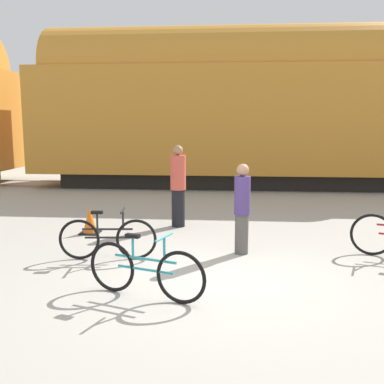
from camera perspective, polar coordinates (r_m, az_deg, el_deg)
ground_plane at (r=6.93m, az=2.86°, el=-10.93°), size 80.00×80.00×0.00m
freight_train at (r=16.45m, az=4.24°, el=11.13°), size 43.72×3.03×5.67m
rail_near at (r=15.90m, az=4.09°, el=0.44°), size 55.72×0.07×0.01m
rail_far at (r=17.32m, az=4.16°, el=1.14°), size 55.72×0.07×0.01m
bicycle_black at (r=7.88m, az=-10.64°, el=-5.79°), size 1.68×0.46×0.88m
bicycle_teal at (r=6.15m, az=-5.95°, el=-9.88°), size 1.69×0.63×0.89m
person_in_red at (r=10.05m, az=-1.77°, el=0.76°), size 0.35×0.35×1.84m
person_in_purple at (r=8.02m, az=6.37°, el=-2.05°), size 0.28×0.28×1.62m
traffic_cone at (r=9.78m, az=-12.84°, el=-3.69°), size 0.40×0.40×0.55m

